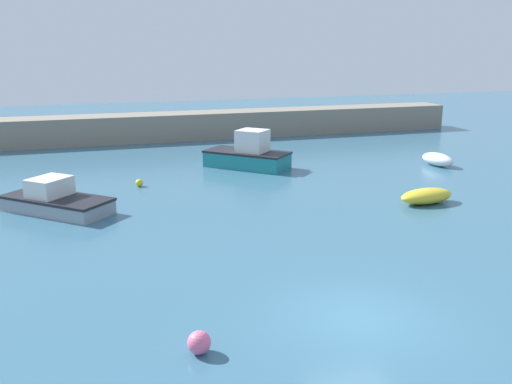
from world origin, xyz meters
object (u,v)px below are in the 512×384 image
object	(u,v)px
open_tender_yellow	(427,196)
cabin_cruiser_white	(248,155)
mooring_buoy_pink	(199,343)
fishing_dinghy_green	(438,159)
mooring_buoy_yellow	(139,183)
motorboat_grey_hull	(55,200)

from	to	relation	value
open_tender_yellow	cabin_cruiser_white	size ratio (longest dim) A/B	0.56
open_tender_yellow	mooring_buoy_pink	world-z (taller)	open_tender_yellow
fishing_dinghy_green	mooring_buoy_yellow	world-z (taller)	fishing_dinghy_green
mooring_buoy_yellow	mooring_buoy_pink	bearing A→B (deg)	-91.29
mooring_buoy_pink	mooring_buoy_yellow	bearing A→B (deg)	88.71
motorboat_grey_hull	open_tender_yellow	distance (m)	17.03
motorboat_grey_hull	open_tender_yellow	bearing A→B (deg)	30.61
mooring_buoy_pink	mooring_buoy_yellow	world-z (taller)	mooring_buoy_pink
fishing_dinghy_green	mooring_buoy_yellow	bearing A→B (deg)	-100.78
fishing_dinghy_green	cabin_cruiser_white	world-z (taller)	cabin_cruiser_white
fishing_dinghy_green	motorboat_grey_hull	bearing A→B (deg)	-91.49
mooring_buoy_pink	open_tender_yellow	bearing A→B (deg)	37.50
motorboat_grey_hull	mooring_buoy_pink	bearing A→B (deg)	-31.69
motorboat_grey_hull	mooring_buoy_yellow	world-z (taller)	motorboat_grey_hull
motorboat_grey_hull	mooring_buoy_yellow	bearing A→B (deg)	84.65
fishing_dinghy_green	cabin_cruiser_white	xyz separation A→B (m)	(-11.23, 2.94, 0.39)
mooring_buoy_yellow	motorboat_grey_hull	bearing A→B (deg)	-138.66
cabin_cruiser_white	mooring_buoy_pink	distance (m)	21.25
motorboat_grey_hull	cabin_cruiser_white	distance (m)	12.56
fishing_dinghy_green	mooring_buoy_pink	size ratio (longest dim) A/B	4.30
cabin_cruiser_white	fishing_dinghy_green	bearing A→B (deg)	-150.52
open_tender_yellow	mooring_buoy_pink	bearing A→B (deg)	31.81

